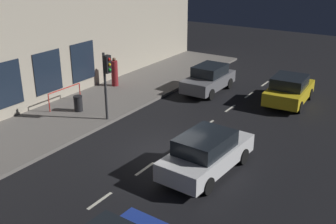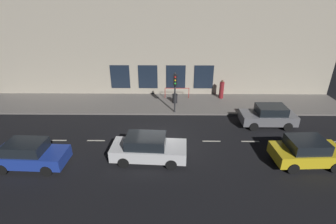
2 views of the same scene
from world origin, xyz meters
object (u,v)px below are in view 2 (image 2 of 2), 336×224
(parked_car_3, at_px, (148,148))
(trash_bin, at_px, (175,98))
(traffic_light, at_px, (175,85))
(parked_car_0, at_px, (30,154))
(parked_car_2, at_px, (307,151))
(pedestrian_0, at_px, (222,90))
(parked_car_1, at_px, (268,116))

(parked_car_3, distance_m, trash_bin, 8.55)
(traffic_light, xyz_separation_m, parked_car_0, (-6.98, 8.27, -1.74))
(parked_car_2, relative_size, pedestrian_0, 2.25)
(traffic_light, height_order, parked_car_0, traffic_light)
(parked_car_0, bearing_deg, parked_car_2, 94.07)
(parked_car_2, bearing_deg, parked_car_1, -176.18)
(parked_car_2, bearing_deg, traffic_light, -134.07)
(parked_car_0, bearing_deg, traffic_light, 132.62)
(traffic_light, bearing_deg, parked_car_3, 165.31)
(parked_car_2, xyz_separation_m, trash_bin, (8.64, 7.44, -0.23))
(trash_bin, bearing_deg, parked_car_2, -139.28)
(parked_car_2, height_order, parked_car_3, same)
(parked_car_2, height_order, trash_bin, parked_car_2)
(parked_car_3, bearing_deg, traffic_light, 168.56)
(pedestrian_0, bearing_deg, parked_car_0, -41.30)
(parked_car_3, xyz_separation_m, trash_bin, (8.38, -1.69, -0.23))
(parked_car_1, height_order, parked_car_2, same)
(parked_car_3, height_order, trash_bin, parked_car_3)
(parked_car_1, distance_m, parked_car_2, 4.71)
(parked_car_0, height_order, parked_car_3, same)
(traffic_light, relative_size, parked_car_1, 0.84)
(parked_car_1, height_order, pedestrian_0, pedestrian_0)
(traffic_light, height_order, pedestrian_0, traffic_light)
(parked_car_2, relative_size, trash_bin, 4.86)
(parked_car_0, relative_size, pedestrian_0, 2.32)
(parked_car_2, distance_m, pedestrian_0, 10.29)
(parked_car_0, distance_m, trash_bin, 12.32)
(parked_car_0, xyz_separation_m, parked_car_1, (5.13, -15.20, -0.00))
(parked_car_0, distance_m, parked_car_3, 6.66)
(traffic_light, relative_size, trash_bin, 4.09)
(traffic_light, xyz_separation_m, parked_car_3, (-6.27, 1.64, -1.74))
(parked_car_1, relative_size, pedestrian_0, 2.25)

